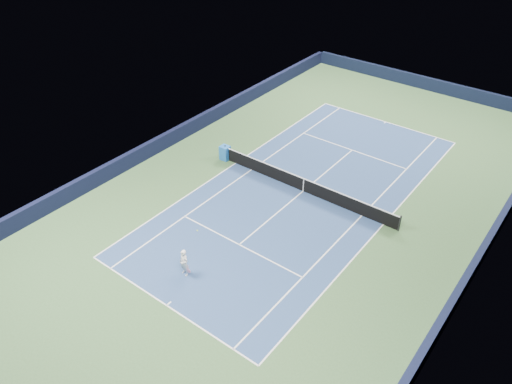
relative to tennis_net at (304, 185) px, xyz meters
The scene contains 19 objects.
ground 0.50m from the tennis_net, ahead, with size 40.00×40.00×0.00m, color #35562F.
wall_far 19.83m from the tennis_net, 90.00° to the left, with size 22.00×0.35×1.10m, color black.
wall_right 10.83m from the tennis_net, ahead, with size 0.35×40.00×1.10m, color black.
wall_left 10.83m from the tennis_net, behind, with size 0.35×40.00×1.10m, color black.
court_surface 0.50m from the tennis_net, ahead, with size 10.97×23.77×0.01m, color navy.
baseline_far 11.90m from the tennis_net, 90.00° to the left, with size 10.97×0.08×0.00m, color white.
baseline_near 11.90m from the tennis_net, 90.00° to the right, with size 10.97×0.08×0.00m, color white.
sideline_doubles_right 5.51m from the tennis_net, ahead, with size 0.08×23.77×0.00m, color white.
sideline_doubles_left 5.51m from the tennis_net, behind, with size 0.08×23.77×0.00m, color white.
sideline_singles_right 4.14m from the tennis_net, ahead, with size 0.08×23.77×0.00m, color white.
sideline_singles_left 4.14m from the tennis_net, behind, with size 0.08×23.77×0.00m, color white.
service_line_far 6.42m from the tennis_net, 90.00° to the left, with size 8.23×0.08×0.00m, color white.
service_line_near 6.42m from the tennis_net, 90.00° to the right, with size 8.23×0.08×0.00m, color white.
center_service_line 0.50m from the tennis_net, ahead, with size 0.08×12.80×0.00m, color white.
center_mark_far 11.75m from the tennis_net, 90.00° to the left, with size 0.08×0.30×0.00m, color white.
center_mark_near 11.75m from the tennis_net, 90.00° to the right, with size 0.08×0.30×0.00m, color white.
tennis_net is the anchor object (origin of this frame).
sponsor_cube 6.40m from the tennis_net, behind, with size 0.66×0.58×1.02m.
tennis_player 9.85m from the tennis_net, 94.42° to the right, with size 0.76×1.25×2.29m.
Camera 1 is at (13.23, -22.18, 18.07)m, focal length 35.00 mm.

